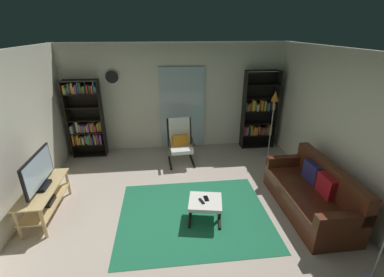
{
  "coord_description": "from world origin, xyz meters",
  "views": [
    {
      "loc": [
        -0.32,
        -3.42,
        2.9
      ],
      "look_at": [
        0.18,
        0.97,
        1.01
      ],
      "focal_mm": 24.39,
      "sensor_mm": 36.0,
      "label": 1
    }
  ],
  "objects_px": {
    "tv_remote": "(202,201)",
    "lounge_armchair": "(180,140)",
    "bookshelf_near_tv": "(86,120)",
    "tv_stand": "(45,197)",
    "leather_sofa": "(312,195)",
    "floor_lamp_by_shelf": "(274,107)",
    "ottoman": "(205,204)",
    "wall_clock": "(112,77)",
    "television": "(38,172)",
    "cell_phone": "(206,198)",
    "bookshelf_near_sofa": "(258,113)"
  },
  "relations": [
    {
      "from": "bookshelf_near_sofa",
      "to": "lounge_armchair",
      "type": "height_order",
      "value": "bookshelf_near_sofa"
    },
    {
      "from": "tv_stand",
      "to": "leather_sofa",
      "type": "distance_m",
      "value": 4.43
    },
    {
      "from": "wall_clock",
      "to": "bookshelf_near_tv",
      "type": "bearing_deg",
      "value": -163.25
    },
    {
      "from": "leather_sofa",
      "to": "wall_clock",
      "type": "distance_m",
      "value": 4.81
    },
    {
      "from": "ottoman",
      "to": "wall_clock",
      "type": "bearing_deg",
      "value": 121.4
    },
    {
      "from": "bookshelf_near_sofa",
      "to": "tv_remote",
      "type": "xyz_separation_m",
      "value": [
        -1.85,
        -2.74,
        -0.53
      ]
    },
    {
      "from": "tv_remote",
      "to": "wall_clock",
      "type": "relative_size",
      "value": 0.5
    },
    {
      "from": "lounge_armchair",
      "to": "bookshelf_near_sofa",
      "type": "bearing_deg",
      "value": 17.34
    },
    {
      "from": "floor_lamp_by_shelf",
      "to": "wall_clock",
      "type": "bearing_deg",
      "value": 168.3
    },
    {
      "from": "bookshelf_near_tv",
      "to": "cell_phone",
      "type": "distance_m",
      "value": 3.62
    },
    {
      "from": "tv_remote",
      "to": "floor_lamp_by_shelf",
      "type": "xyz_separation_m",
      "value": [
        1.96,
        2.13,
        0.86
      ]
    },
    {
      "from": "floor_lamp_by_shelf",
      "to": "tv_stand",
      "type": "bearing_deg",
      "value": -159.31
    },
    {
      "from": "ottoman",
      "to": "cell_phone",
      "type": "height_order",
      "value": "cell_phone"
    },
    {
      "from": "bookshelf_near_sofa",
      "to": "floor_lamp_by_shelf",
      "type": "bearing_deg",
      "value": -79.64
    },
    {
      "from": "bookshelf_near_tv",
      "to": "lounge_armchair",
      "type": "distance_m",
      "value": 2.28
    },
    {
      "from": "lounge_armchair",
      "to": "television",
      "type": "bearing_deg",
      "value": -144.61
    },
    {
      "from": "wall_clock",
      "to": "tv_stand",
      "type": "bearing_deg",
      "value": -109.01
    },
    {
      "from": "wall_clock",
      "to": "bookshelf_near_sofa",
      "type": "bearing_deg",
      "value": -2.37
    },
    {
      "from": "television",
      "to": "bookshelf_near_tv",
      "type": "distance_m",
      "value": 2.25
    },
    {
      "from": "tv_stand",
      "to": "lounge_armchair",
      "type": "bearing_deg",
      "value": 35.47
    },
    {
      "from": "tv_remote",
      "to": "tv_stand",
      "type": "bearing_deg",
      "value": 151.25
    },
    {
      "from": "television",
      "to": "ottoman",
      "type": "xyz_separation_m",
      "value": [
        2.59,
        -0.42,
        -0.51
      ]
    },
    {
      "from": "television",
      "to": "leather_sofa",
      "type": "bearing_deg",
      "value": -5.0
    },
    {
      "from": "television",
      "to": "floor_lamp_by_shelf",
      "type": "distance_m",
      "value": 4.82
    },
    {
      "from": "tv_stand",
      "to": "ottoman",
      "type": "bearing_deg",
      "value": -9.0
    },
    {
      "from": "lounge_armchair",
      "to": "tv_remote",
      "type": "height_order",
      "value": "lounge_armchair"
    },
    {
      "from": "television",
      "to": "wall_clock",
      "type": "xyz_separation_m",
      "value": [
        0.84,
        2.45,
        1.04
      ]
    },
    {
      "from": "bookshelf_near_tv",
      "to": "cell_phone",
      "type": "height_order",
      "value": "bookshelf_near_tv"
    },
    {
      "from": "tv_remote",
      "to": "floor_lamp_by_shelf",
      "type": "relative_size",
      "value": 0.09
    },
    {
      "from": "tv_remote",
      "to": "cell_phone",
      "type": "relative_size",
      "value": 1.03
    },
    {
      "from": "bookshelf_near_tv",
      "to": "ottoman",
      "type": "height_order",
      "value": "bookshelf_near_tv"
    },
    {
      "from": "ottoman",
      "to": "wall_clock",
      "type": "distance_m",
      "value": 3.7
    },
    {
      "from": "bookshelf_near_sofa",
      "to": "tv_remote",
      "type": "bearing_deg",
      "value": -124.07
    },
    {
      "from": "tv_stand",
      "to": "tv_remote",
      "type": "bearing_deg",
      "value": -9.69
    },
    {
      "from": "tv_stand",
      "to": "floor_lamp_by_shelf",
      "type": "distance_m",
      "value": 4.88
    },
    {
      "from": "lounge_armchair",
      "to": "cell_phone",
      "type": "distance_m",
      "value": 2.06
    },
    {
      "from": "leather_sofa",
      "to": "bookshelf_near_tv",
      "type": "bearing_deg",
      "value": 148.26
    },
    {
      "from": "leather_sofa",
      "to": "floor_lamp_by_shelf",
      "type": "xyz_separation_m",
      "value": [
        0.08,
        2.08,
        0.93
      ]
    },
    {
      "from": "television",
      "to": "bookshelf_near_tv",
      "type": "bearing_deg",
      "value": 85.81
    },
    {
      "from": "bookshelf_near_tv",
      "to": "wall_clock",
      "type": "relative_size",
      "value": 6.33
    },
    {
      "from": "bookshelf_near_sofa",
      "to": "cell_phone",
      "type": "bearing_deg",
      "value": -123.49
    },
    {
      "from": "television",
      "to": "cell_phone",
      "type": "bearing_deg",
      "value": -8.12
    },
    {
      "from": "bookshelf_near_tv",
      "to": "bookshelf_near_sofa",
      "type": "xyz_separation_m",
      "value": [
        4.22,
        0.06,
        -0.0
      ]
    },
    {
      "from": "leather_sofa",
      "to": "ottoman",
      "type": "height_order",
      "value": "leather_sofa"
    },
    {
      "from": "leather_sofa",
      "to": "wall_clock",
      "type": "bearing_deg",
      "value": 141.57
    },
    {
      "from": "tv_remote",
      "to": "lounge_armchair",
      "type": "bearing_deg",
      "value": 76.01
    },
    {
      "from": "tv_stand",
      "to": "tv_remote",
      "type": "distance_m",
      "value": 2.57
    },
    {
      "from": "bookshelf_near_tv",
      "to": "tv_remote",
      "type": "relative_size",
      "value": 12.74
    },
    {
      "from": "bookshelf_near_tv",
      "to": "bookshelf_near_sofa",
      "type": "distance_m",
      "value": 4.22
    },
    {
      "from": "leather_sofa",
      "to": "lounge_armchair",
      "type": "height_order",
      "value": "lounge_armchair"
    }
  ]
}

